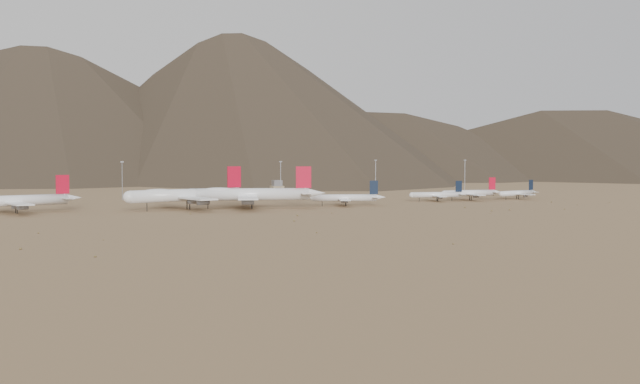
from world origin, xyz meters
name	(u,v)px	position (x,y,z in m)	size (l,w,h in m)	color
ground	(295,210)	(0.00, 0.00, 0.00)	(3000.00, 3000.00, 0.00)	#A47C55
mountain_ridge	(102,76)	(0.00, 900.00, 150.00)	(4400.00, 1000.00, 300.00)	#443729
widebody_west	(15,201)	(-143.44, 33.87, 6.81)	(65.15, 51.36, 19.74)	white
widebody_centre	(187,195)	(-53.68, 28.98, 8.19)	(78.47, 61.80, 23.74)	white
widebody_east	(250,194)	(-18.92, 22.02, 8.23)	(78.41, 61.98, 23.86)	white
narrowbody_a	(346,198)	(40.36, 21.52, 4.89)	(44.04, 32.80, 15.08)	white
narrowbody_b	(438,195)	(112.54, 39.25, 4.27)	(39.60, 28.92, 13.17)	white
narrowbody_c	(471,193)	(137.66, 39.67, 4.85)	(45.31, 32.34, 14.95)	white
narrowbody_d	(518,193)	(174.12, 39.12, 4.16)	(37.86, 28.03, 12.82)	white
control_tower	(277,190)	(30.00, 120.00, 5.32)	(8.00, 8.00, 12.00)	gray
mast_west	(122,179)	(-75.38, 128.54, 14.20)	(2.00, 0.60, 25.70)	gray
mast_centre	(281,178)	(26.59, 102.10, 14.20)	(2.00, 0.60, 25.70)	gray
mast_east	(376,175)	(118.08, 144.19, 14.20)	(2.00, 0.60, 25.70)	gray
mast_far_east	(465,174)	(185.61, 124.59, 14.20)	(2.00, 0.60, 25.70)	gray
desert_scrub	(422,220)	(35.47, -79.42, 0.30)	(437.22, 182.05, 0.79)	olive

